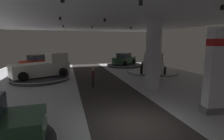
{
  "coord_description": "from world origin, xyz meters",
  "views": [
    {
      "loc": [
        -2.98,
        -6.77,
        3.76
      ],
      "look_at": [
        0.66,
        6.99,
        1.4
      ],
      "focal_mm": 27.48,
      "sensor_mm": 36.0,
      "label": 1
    }
  ],
  "objects_px": {
    "pickup_truck_far_left": "(44,67)",
    "visitor_walking_near": "(93,76)",
    "column_right": "(153,55)",
    "brand_sign_pylon": "(217,70)",
    "display_platform_deep_right": "(124,65)",
    "display_platform_deep_left": "(37,69)",
    "display_platform_far_left": "(41,78)",
    "display_car_deep_right": "(124,59)",
    "display_platform_far_right": "(152,73)",
    "pickup_truck_far_right": "(152,64)",
    "display_car_deep_left": "(36,62)"
  },
  "relations": [
    {
      "from": "display_car_deep_left",
      "to": "display_platform_far_left",
      "type": "bearing_deg",
      "value": -78.07
    },
    {
      "from": "display_platform_deep_right",
      "to": "display_platform_far_right",
      "type": "bearing_deg",
      "value": -81.49
    },
    {
      "from": "brand_sign_pylon",
      "to": "display_platform_far_right",
      "type": "relative_size",
      "value": 0.76
    },
    {
      "from": "display_platform_far_left",
      "to": "display_platform_deep_right",
      "type": "bearing_deg",
      "value": 32.18
    },
    {
      "from": "pickup_truck_far_left",
      "to": "display_platform_deep_left",
      "type": "height_order",
      "value": "pickup_truck_far_left"
    },
    {
      "from": "display_car_deep_left",
      "to": "pickup_truck_far_right",
      "type": "distance_m",
      "value": 15.05
    },
    {
      "from": "column_right",
      "to": "pickup_truck_far_right",
      "type": "height_order",
      "value": "column_right"
    },
    {
      "from": "display_platform_far_left",
      "to": "display_car_deep_right",
      "type": "relative_size",
      "value": 1.31
    },
    {
      "from": "brand_sign_pylon",
      "to": "display_platform_far_right",
      "type": "bearing_deg",
      "value": 78.77
    },
    {
      "from": "pickup_truck_far_left",
      "to": "display_platform_far_right",
      "type": "height_order",
      "value": "pickup_truck_far_left"
    },
    {
      "from": "display_platform_far_left",
      "to": "pickup_truck_far_left",
      "type": "xyz_separation_m",
      "value": [
        0.29,
        0.14,
        1.07
      ]
    },
    {
      "from": "brand_sign_pylon",
      "to": "display_car_deep_right",
      "type": "xyz_separation_m",
      "value": [
        1.1,
        17.99,
        -1.22
      ]
    },
    {
      "from": "pickup_truck_far_left",
      "to": "visitor_walking_near",
      "type": "xyz_separation_m",
      "value": [
        4.34,
        -4.22,
        -0.34
      ]
    },
    {
      "from": "brand_sign_pylon",
      "to": "visitor_walking_near",
      "type": "distance_m",
      "value": 8.88
    },
    {
      "from": "display_platform_far_right",
      "to": "visitor_walking_near",
      "type": "bearing_deg",
      "value": -151.78
    },
    {
      "from": "column_right",
      "to": "visitor_walking_near",
      "type": "relative_size",
      "value": 3.46
    },
    {
      "from": "display_car_deep_left",
      "to": "visitor_walking_near",
      "type": "relative_size",
      "value": 2.86
    },
    {
      "from": "column_right",
      "to": "display_platform_deep_left",
      "type": "xyz_separation_m",
      "value": [
        -10.56,
        12.22,
        -2.56
      ]
    },
    {
      "from": "column_right",
      "to": "display_car_deep_left",
      "type": "height_order",
      "value": "column_right"
    },
    {
      "from": "brand_sign_pylon",
      "to": "display_platform_deep_right",
      "type": "distance_m",
      "value": 18.17
    },
    {
      "from": "display_platform_far_left",
      "to": "display_platform_deep_left",
      "type": "xyz_separation_m",
      "value": [
        -1.38,
        6.42,
        0.01
      ]
    },
    {
      "from": "display_platform_deep_left",
      "to": "pickup_truck_far_right",
      "type": "relative_size",
      "value": 0.99
    },
    {
      "from": "display_platform_deep_left",
      "to": "display_car_deep_left",
      "type": "distance_m",
      "value": 0.92
    },
    {
      "from": "brand_sign_pylon",
      "to": "pickup_truck_far_left",
      "type": "height_order",
      "value": "brand_sign_pylon"
    },
    {
      "from": "brand_sign_pylon",
      "to": "display_platform_deep_right",
      "type": "height_order",
      "value": "brand_sign_pylon"
    },
    {
      "from": "pickup_truck_far_left",
      "to": "visitor_walking_near",
      "type": "distance_m",
      "value": 6.06
    },
    {
      "from": "display_platform_far_right",
      "to": "display_platform_deep_right",
      "type": "height_order",
      "value": "display_platform_deep_right"
    },
    {
      "from": "column_right",
      "to": "brand_sign_pylon",
      "type": "distance_m",
      "value": 5.27
    },
    {
      "from": "display_car_deep_left",
      "to": "display_platform_far_right",
      "type": "xyz_separation_m",
      "value": [
        13.59,
        -6.45,
        -0.94
      ]
    },
    {
      "from": "brand_sign_pylon",
      "to": "display_platform_far_right",
      "type": "distance_m",
      "value": 11.39
    },
    {
      "from": "display_car_deep_left",
      "to": "pickup_truck_far_right",
      "type": "bearing_deg",
      "value": -26.6
    },
    {
      "from": "display_platform_deep_left",
      "to": "display_car_deep_right",
      "type": "relative_size",
      "value": 1.29
    },
    {
      "from": "column_right",
      "to": "display_car_deep_left",
      "type": "distance_m",
      "value": 16.24
    },
    {
      "from": "column_right",
      "to": "display_platform_deep_right",
      "type": "xyz_separation_m",
      "value": [
        2.0,
        12.83,
        -2.58
      ]
    },
    {
      "from": "display_platform_far_right",
      "to": "display_car_deep_right",
      "type": "relative_size",
      "value": 1.35
    },
    {
      "from": "display_platform_far_left",
      "to": "pickup_truck_far_left",
      "type": "height_order",
      "value": "pickup_truck_far_left"
    },
    {
      "from": "display_platform_far_left",
      "to": "display_platform_deep_left",
      "type": "relative_size",
      "value": 1.01
    },
    {
      "from": "pickup_truck_far_left",
      "to": "display_platform_far_right",
      "type": "relative_size",
      "value": 0.97
    },
    {
      "from": "display_platform_deep_right",
      "to": "display_platform_deep_left",
      "type": "bearing_deg",
      "value": -177.22
    },
    {
      "from": "visitor_walking_near",
      "to": "pickup_truck_far_left",
      "type": "bearing_deg",
      "value": 135.79
    },
    {
      "from": "column_right",
      "to": "display_platform_far_left",
      "type": "relative_size",
      "value": 0.97
    },
    {
      "from": "display_platform_far_left",
      "to": "brand_sign_pylon",
      "type": "bearing_deg",
      "value": -47.52
    },
    {
      "from": "display_platform_far_left",
      "to": "display_car_deep_right",
      "type": "distance_m",
      "value": 13.21
    },
    {
      "from": "pickup_truck_far_left",
      "to": "display_platform_far_right",
      "type": "bearing_deg",
      "value": -0.66
    },
    {
      "from": "display_platform_far_left",
      "to": "display_car_deep_left",
      "type": "bearing_deg",
      "value": 101.93
    },
    {
      "from": "display_platform_far_left",
      "to": "display_platform_far_right",
      "type": "height_order",
      "value": "display_platform_far_left"
    },
    {
      "from": "column_right",
      "to": "display_platform_deep_left",
      "type": "height_order",
      "value": "column_right"
    },
    {
      "from": "column_right",
      "to": "display_car_deep_right",
      "type": "distance_m",
      "value": 13.06
    },
    {
      "from": "column_right",
      "to": "visitor_walking_near",
      "type": "xyz_separation_m",
      "value": [
        -4.56,
        1.71,
        -1.84
      ]
    },
    {
      "from": "pickup_truck_far_left",
      "to": "display_platform_deep_right",
      "type": "distance_m",
      "value": 12.93
    }
  ]
}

